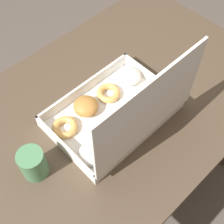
% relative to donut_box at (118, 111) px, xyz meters
% --- Properties ---
extents(ground_plane, '(8.00, 8.00, 0.00)m').
position_rel_donut_box_xyz_m(ground_plane, '(-0.01, -0.06, -0.79)').
color(ground_plane, '#564C44').
extents(dining_table, '(1.23, 0.76, 0.74)m').
position_rel_donut_box_xyz_m(dining_table, '(-0.01, -0.06, -0.16)').
color(dining_table, '#4C3D2D').
rests_on(dining_table, ground_plane).
extents(donut_box, '(0.40, 0.29, 0.31)m').
position_rel_donut_box_xyz_m(donut_box, '(0.00, 0.00, 0.00)').
color(donut_box, white).
rests_on(donut_box, dining_table).
extents(coffee_mug, '(0.08, 0.08, 0.10)m').
position_rel_donut_box_xyz_m(coffee_mug, '(0.30, -0.04, -0.00)').
color(coffee_mug, '#4C8456').
rests_on(coffee_mug, dining_table).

